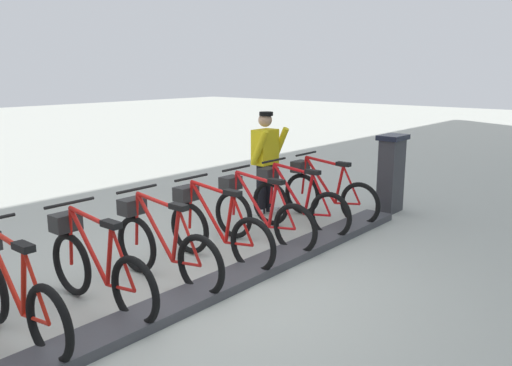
{
  "coord_description": "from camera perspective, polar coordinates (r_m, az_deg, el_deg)",
  "views": [
    {
      "loc": [
        -3.65,
        3.65,
        2.29
      ],
      "look_at": [
        0.5,
        -1.25,
        0.9
      ],
      "focal_mm": 36.36,
      "sensor_mm": 36.0,
      "label": 1
    }
  ],
  "objects": [
    {
      "name": "dock_rail_base",
      "position": [
        5.63,
        -4.42,
        -11.28
      ],
      "size": [
        0.44,
        7.39,
        0.1
      ],
      "primitive_type": "cube",
      "color": "#47474C",
      "rests_on": "ground"
    },
    {
      "name": "bike_docked_1",
      "position": [
        7.54,
        4.31,
        -2.11
      ],
      "size": [
        1.72,
        0.54,
        1.02
      ],
      "color": "black",
      "rests_on": "ground"
    },
    {
      "name": "bike_docked_2",
      "position": [
        6.91,
        0.28,
        -3.41
      ],
      "size": [
        1.72,
        0.54,
        1.02
      ],
      "color": "black",
      "rests_on": "ground"
    },
    {
      "name": "bike_docked_0",
      "position": [
        8.2,
        7.7,
        -1.01
      ],
      "size": [
        1.72,
        0.54,
        1.02
      ],
      "color": "black",
      "rests_on": "ground"
    },
    {
      "name": "bike_docked_4",
      "position": [
        5.8,
        -10.31,
        -6.71
      ],
      "size": [
        1.72,
        0.54,
        1.02
      ],
      "color": "black",
      "rests_on": "ground"
    },
    {
      "name": "bike_docked_5",
      "position": [
        5.35,
        -17.19,
        -8.72
      ],
      "size": [
        1.72,
        0.54,
        1.02
      ],
      "color": "black",
      "rests_on": "ground"
    },
    {
      "name": "bike_docked_3",
      "position": [
        6.33,
        -4.54,
        -4.94
      ],
      "size": [
        1.72,
        0.54,
        1.02
      ],
      "color": "black",
      "rests_on": "ground"
    },
    {
      "name": "bike_docked_6",
      "position": [
        5.0,
        -25.27,
        -10.89
      ],
      "size": [
        1.72,
        0.54,
        1.02
      ],
      "color": "black",
      "rests_on": "ground"
    },
    {
      "name": "payment_kiosk",
      "position": [
        8.79,
        14.63,
        1.17
      ],
      "size": [
        0.36,
        0.52,
        1.28
      ],
      "color": "#38383D",
      "rests_on": "ground"
    },
    {
      "name": "worker_near_rack",
      "position": [
        8.34,
        1.05,
        2.68
      ],
      "size": [
        0.46,
        0.62,
        1.66
      ],
      "color": "white",
      "rests_on": "ground"
    },
    {
      "name": "ground_plane",
      "position": [
        5.65,
        -4.41,
        -11.75
      ],
      "size": [
        60.0,
        60.0,
        0.0
      ],
      "primitive_type": "plane",
      "color": "#BABCB1"
    }
  ]
}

